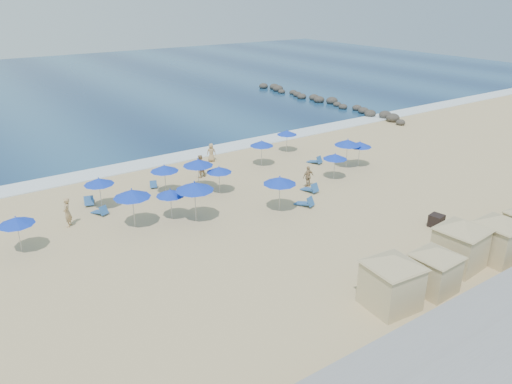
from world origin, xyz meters
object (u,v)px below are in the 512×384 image
Objects in this scene: umbrella_0 at (16,221)px; umbrella_2 at (99,181)px; rock_jetty at (324,100)px; umbrella_12 at (164,168)px; umbrella_10 at (348,142)px; umbrella_7 at (262,143)px; beachgoer_3 at (211,152)px; cabana_2 at (461,238)px; beachgoer_0 at (67,212)px; beachgoer_2 at (308,176)px; cabana_3 at (499,232)px; cabana_0 at (392,274)px; umbrella_1 at (132,194)px; umbrella_13 at (194,186)px; umbrella_5 at (219,170)px; umbrella_11 at (360,144)px; beachgoer_1 at (200,166)px; umbrella_8 at (335,156)px; umbrella_9 at (287,132)px; cabana_1 at (436,264)px; umbrella_3 at (170,193)px; umbrella_6 at (280,180)px; trash_bin at (436,221)px; umbrella_4 at (198,162)px.

umbrella_0 is 6.51m from umbrella_2.
umbrella_12 is (-29.68, -16.42, 1.59)m from rock_jetty.
rock_jetty is at bearing 52.23° from umbrella_10.
umbrella_7 is 1.42× the size of beachgoer_3.
cabana_2 is 22.52m from beachgoer_0.
umbrella_7 reaches higher than beachgoer_2.
umbrella_0 is 19.47m from beachgoer_2.
cabana_3 reaches higher than umbrella_2.
cabana_0 reaches higher than umbrella_7.
umbrella_1 is 1.13× the size of umbrella_12.
umbrella_5 is at bearing 41.08° from umbrella_13.
umbrella_11 is at bearing -0.84° from umbrella_0.
umbrella_5 reaches higher than beachgoer_1.
beachgoer_1 is (-8.20, 6.19, -0.92)m from umbrella_8.
umbrella_9 is 1.14× the size of beachgoer_1.
umbrella_8 is 0.96× the size of umbrella_11.
umbrella_0 is at bearing -179.99° from umbrella_10.
beachgoer_1 is at bearing 59.15° from umbrella_13.
beachgoer_1 is (3.68, 1.66, -1.06)m from umbrella_12.
cabana_2 is at bearing 124.95° from beachgoer_3.
cabana_1 is at bearing 179.92° from cabana_3.
umbrella_9 is 9.65m from beachgoer_1.
beachgoer_0 is 16.64m from beachgoer_2.
umbrella_8 is at bearing 74.49° from cabana_2.
umbrella_3 is 0.84× the size of umbrella_6.
umbrella_11 is 15.94m from umbrella_12.
umbrella_10 is at bearing -77.61° from umbrella_9.
beachgoer_3 is (-9.22, 8.02, -1.11)m from umbrella_11.
umbrella_10 is at bearing -127.77° from rock_jetty.
umbrella_8 is 3.81m from umbrella_11.
beachgoer_2 is (3.96, 13.85, -0.67)m from cabana_1.
beachgoer_3 is at bearing 64.51° from umbrella_5.
umbrella_1 reaches higher than umbrella_8.
cabana_3 is 17.26m from umbrella_13.
cabana_0 is 19.59m from umbrella_11.
trash_bin is at bearing 85.09° from beachgoer_0.
beachgoer_2 is at bearing -23.90° from umbrella_5.
umbrella_7 is (19.33, 4.30, 0.01)m from umbrella_0.
umbrella_10 reaches higher than rock_jetty.
umbrella_0 is 0.81× the size of umbrella_13.
umbrella_6 is at bearing 95.16° from beachgoer_0.
rock_jetty is at bearing -122.80° from beachgoer_3.
umbrella_4 is at bearing 123.54° from beachgoer_0.
umbrella_3 is 4.94m from umbrella_4.
umbrella_9 is at bearing -140.87° from rock_jetty.
beachgoer_3 is (13.44, 5.80, -0.15)m from beachgoer_0.
umbrella_9 is (9.96, 4.98, -0.01)m from umbrella_5.
umbrella_3 is at bearing -178.51° from umbrella_11.
beachgoer_1 is (1.42, 2.39, -1.25)m from umbrella_4.
umbrella_6 is 11.54m from beachgoer_3.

